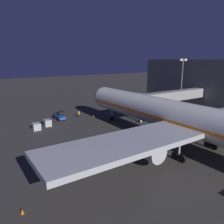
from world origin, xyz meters
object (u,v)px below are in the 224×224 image
(traffic_cone_nose_port, at_px, (107,114))
(traffic_cone_wingtip_svc_side, at_px, (22,211))
(apron_floodlight_mast, at_px, (182,80))
(jet_bridge, at_px, (166,97))
(belt_loader, at_px, (60,116))
(baggage_container_near_belt, at_px, (36,127))
(traffic_cone_nose_starboard, at_px, (93,116))
(baggage_container_far_row, at_px, (47,123))
(airliner_at_gate, at_px, (196,122))
(ground_crew_near_nose_gear, at_px, (79,114))

(traffic_cone_nose_port, height_order, traffic_cone_wingtip_svc_side, same)
(apron_floodlight_mast, bearing_deg, traffic_cone_wingtip_svc_side, 23.82)
(jet_bridge, xyz_separation_m, traffic_cone_nose_port, (11.20, -10.67, -5.16))
(jet_bridge, distance_m, traffic_cone_nose_port, 16.31)
(apron_floodlight_mast, relative_size, belt_loader, 2.02)
(belt_loader, xyz_separation_m, baggage_container_near_belt, (7.26, 5.22, -0.09))
(baggage_container_near_belt, bearing_deg, traffic_cone_nose_starboard, -170.75)
(jet_bridge, height_order, traffic_cone_nose_port, jet_bridge)
(baggage_container_far_row, bearing_deg, airliner_at_gate, 117.78)
(jet_bridge, xyz_separation_m, ground_crew_near_nose_gear, (18.82, -12.64, -4.46))
(apron_floodlight_mast, bearing_deg, traffic_cone_nose_starboard, -11.78)
(belt_loader, bearing_deg, jet_bridge, 150.81)
(baggage_container_near_belt, distance_m, traffic_cone_wingtip_svc_side, 27.59)
(traffic_cone_nose_port, bearing_deg, traffic_cone_wingtip_svc_side, 45.06)
(baggage_container_far_row, relative_size, traffic_cone_wingtip_svc_side, 3.33)
(baggage_container_far_row, bearing_deg, ground_crew_near_nose_gear, -162.10)
(belt_loader, height_order, baggage_container_far_row, belt_loader)
(apron_floodlight_mast, xyz_separation_m, traffic_cone_nose_port, (23.30, -5.78, -8.66))
(airliner_at_gate, height_order, traffic_cone_nose_port, airliner_at_gate)
(baggage_container_near_belt, height_order, traffic_cone_nose_starboard, baggage_container_near_belt)
(traffic_cone_nose_starboard, bearing_deg, traffic_cone_nose_port, 180.00)
(baggage_container_far_row, bearing_deg, traffic_cone_wingtip_svc_side, 67.26)
(baggage_container_near_belt, xyz_separation_m, ground_crew_near_nose_gear, (-12.34, -4.50, 0.21))
(airliner_at_gate, bearing_deg, apron_floodlight_mast, -137.30)
(ground_crew_near_nose_gear, xyz_separation_m, traffic_cone_nose_port, (-7.62, 1.97, -0.69))
(airliner_at_gate, relative_size, traffic_cone_wingtip_svc_side, 109.83)
(apron_floodlight_mast, xyz_separation_m, traffic_cone_nose_starboard, (27.70, -5.78, -8.66))
(apron_floodlight_mast, height_order, belt_loader, apron_floodlight_mast)
(jet_bridge, bearing_deg, traffic_cone_nose_port, -43.60)
(belt_loader, height_order, ground_crew_near_nose_gear, belt_loader)
(airliner_at_gate, height_order, baggage_container_near_belt, airliner_at_gate)
(airliner_at_gate, height_order, baggage_container_far_row, airliner_at_gate)
(traffic_cone_nose_starboard, bearing_deg, baggage_container_near_belt, 9.25)
(apron_floodlight_mast, distance_m, ground_crew_near_nose_gear, 32.86)
(airliner_at_gate, distance_m, ground_crew_near_nose_gear, 32.04)
(airliner_at_gate, xyz_separation_m, traffic_cone_nose_port, (-2.20, -29.31, -5.02))
(traffic_cone_nose_port, distance_m, traffic_cone_nose_starboard, 4.40)
(airliner_at_gate, bearing_deg, traffic_cone_wingtip_svc_side, -1.28)
(airliner_at_gate, height_order, apron_floodlight_mast, airliner_at_gate)
(jet_bridge, relative_size, traffic_cone_wingtip_svc_side, 46.05)
(belt_loader, height_order, baggage_container_near_belt, belt_loader)
(ground_crew_near_nose_gear, xyz_separation_m, traffic_cone_wingtip_svc_side, (21.03, 30.68, -0.69))
(traffic_cone_wingtip_svc_side, bearing_deg, traffic_cone_nose_port, -134.94)
(baggage_container_far_row, height_order, ground_crew_near_nose_gear, ground_crew_near_nose_gear)
(baggage_container_far_row, bearing_deg, apron_floodlight_mast, 173.37)
(traffic_cone_nose_starboard, bearing_deg, apron_floodlight_mast, 168.22)
(apron_floodlight_mast, relative_size, traffic_cone_nose_starboard, 27.44)
(airliner_at_gate, distance_m, traffic_cone_wingtip_svc_side, 26.93)
(traffic_cone_nose_port, relative_size, traffic_cone_nose_starboard, 1.00)
(jet_bridge, bearing_deg, traffic_cone_wingtip_svc_side, 24.36)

